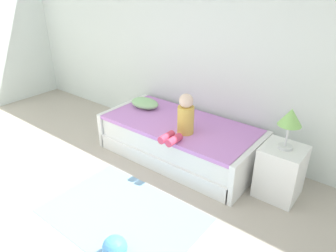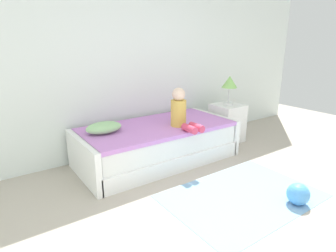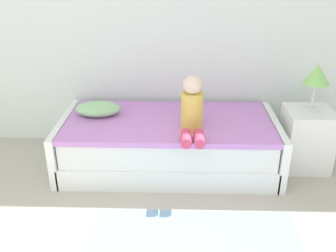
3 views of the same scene
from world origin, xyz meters
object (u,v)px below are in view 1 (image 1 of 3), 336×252
bed (180,140)px  nightstand (280,172)px  table_lamp (290,119)px  child_figure (183,119)px  pillow (145,103)px  toy_ball (115,248)px

bed → nightstand: nightstand is taller
nightstand → table_lamp: table_lamp is taller
child_figure → pillow: bearing=160.2°
nightstand → pillow: bearing=177.9°
toy_ball → nightstand: bearing=65.5°
nightstand → bed: bearing=-179.0°
pillow → table_lamp: bearing=-2.1°
bed → child_figure: (0.21, -0.23, 0.46)m
table_lamp → pillow: size_ratio=1.02×
nightstand → toy_ball: size_ratio=2.71×
table_lamp → toy_ball: bearing=-114.5°
pillow → bed: bearing=-8.1°
bed → pillow: pillow is taller
bed → pillow: bearing=171.9°
nightstand → pillow: (-2.05, 0.08, 0.26)m
table_lamp → toy_ball: (-0.79, -1.74, -0.83)m
bed → pillow: 0.78m
bed → toy_ball: size_ratio=9.52×
toy_ball → child_figure: bearing=103.1°
pillow → child_figure: bearing=-19.8°
pillow → toy_ball: (1.26, -1.81, -0.45)m
child_figure → pillow: size_ratio=1.16×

